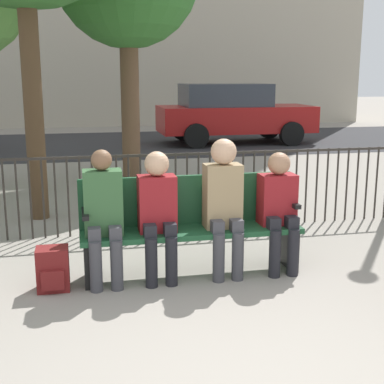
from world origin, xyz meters
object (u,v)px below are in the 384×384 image
(seated_person_0, at_px, (103,211))
(seated_person_2, at_px, (224,199))
(park_bench, at_px, (190,221))
(backpack, at_px, (53,269))
(seated_person_3, at_px, (279,205))
(parked_car_1, at_px, (232,112))
(seated_person_1, at_px, (158,209))

(seated_person_0, xyz_separation_m, seated_person_2, (1.10, 0.00, 0.06))
(park_bench, xyz_separation_m, backpack, (-1.27, -0.19, -0.31))
(seated_person_3, bearing_deg, parked_car_1, 76.20)
(seated_person_1, relative_size, seated_person_3, 1.04)
(seated_person_2, bearing_deg, backpack, -177.79)
(seated_person_2, bearing_deg, seated_person_1, -179.52)
(parked_car_1, bearing_deg, seated_person_2, -106.82)
(park_bench, height_order, backpack, park_bench)
(seated_person_0, height_order, seated_person_1, seated_person_0)
(park_bench, xyz_separation_m, seated_person_1, (-0.33, -0.13, 0.17))
(park_bench, bearing_deg, parked_car_1, 71.38)
(seated_person_1, height_order, seated_person_2, seated_person_2)
(seated_person_0, height_order, seated_person_3, seated_person_0)
(seated_person_0, relative_size, parked_car_1, 0.29)
(seated_person_1, bearing_deg, parked_car_1, 69.88)
(seated_person_1, distance_m, seated_person_3, 1.16)
(seated_person_0, height_order, seated_person_2, seated_person_2)
(park_bench, xyz_separation_m, seated_person_0, (-0.81, -0.13, 0.17))
(seated_person_3, bearing_deg, seated_person_2, 179.17)
(backpack, bearing_deg, seated_person_1, 3.34)
(seated_person_3, height_order, backpack, seated_person_3)
(park_bench, distance_m, seated_person_3, 0.85)
(seated_person_0, bearing_deg, seated_person_2, 0.18)
(parked_car_1, bearing_deg, seated_person_1, -110.12)
(park_bench, xyz_separation_m, seated_person_2, (0.29, -0.13, 0.23))
(park_bench, distance_m, backpack, 1.32)
(seated_person_1, bearing_deg, seated_person_2, 0.48)
(seated_person_0, bearing_deg, seated_person_1, -0.21)
(park_bench, height_order, seated_person_1, seated_person_1)
(seated_person_3, distance_m, parked_car_1, 9.87)
(park_bench, relative_size, seated_person_0, 1.69)
(seated_person_3, distance_m, backpack, 2.15)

